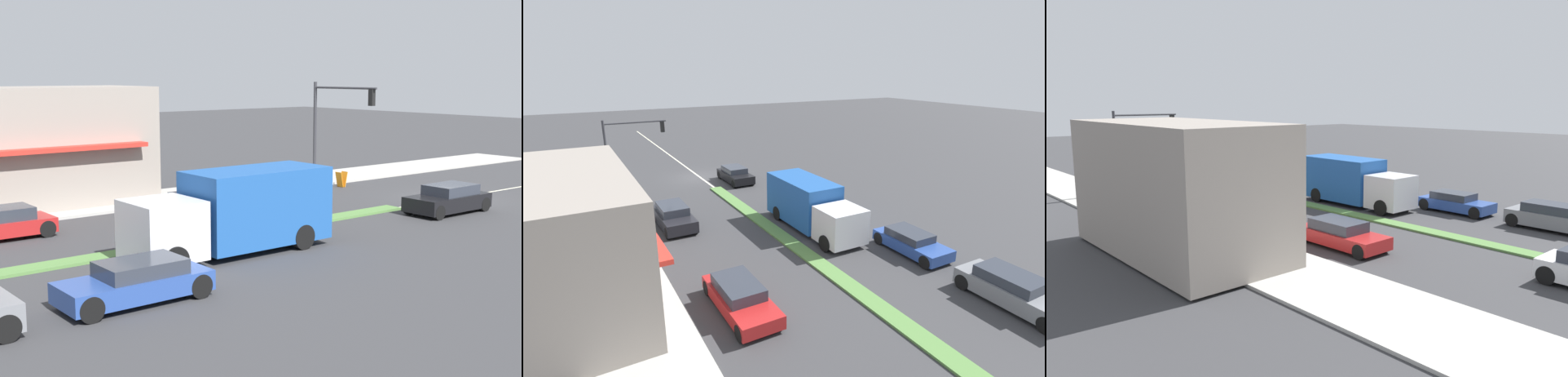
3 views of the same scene
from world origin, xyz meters
The scene contains 11 objects.
ground_plane centered at (0.00, 18.00, 0.00)m, with size 160.00×160.00×0.00m, color #38383A.
sidewalk_right centered at (9.00, 18.50, 0.06)m, with size 4.00×73.00×0.12m, color #B2AFA8.
lane_marking_center centered at (0.00, 0.00, 0.00)m, with size 0.16×60.00×0.01m, color beige.
building_corner_store centered at (10.72, 16.76, 2.84)m, with size 5.65×10.46×5.44m.
traffic_signal_main centered at (6.12, 2.06, 3.90)m, with size 4.59×0.34×5.60m.
pedestrian centered at (8.94, 13.79, 1.02)m, with size 0.34×0.34×1.71m.
warning_aframe_sign centered at (6.10, 1.38, 0.43)m, with size 0.45×0.53×0.84m.
delivery_truck centered at (-2.20, 14.70, 1.47)m, with size 2.44×7.50×2.87m.
suv_black centered at (-2.20, 2.91, 0.62)m, with size 1.84×4.10×1.27m.
coupe_blue centered at (-5.00, 20.16, 0.58)m, with size 1.74×4.18×1.16m.
sedan_dark centered at (5.00, 10.38, 0.66)m, with size 1.84×4.30×1.36m.
Camera 1 is at (-22.06, 29.34, 6.18)m, focal length 50.00 mm.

